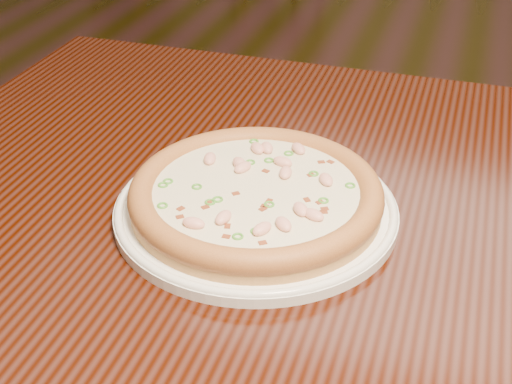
% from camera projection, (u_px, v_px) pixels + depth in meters
% --- Properties ---
extents(hero_table, '(1.20, 0.80, 0.75)m').
position_uv_depth(hero_table, '(363.00, 277.00, 0.86)').
color(hero_table, black).
rests_on(hero_table, ground).
extents(plate, '(0.31, 0.31, 0.02)m').
position_uv_depth(plate, '(256.00, 208.00, 0.79)').
color(plate, white).
rests_on(plate, hero_table).
extents(pizza, '(0.28, 0.28, 0.03)m').
position_uv_depth(pizza, '(256.00, 194.00, 0.78)').
color(pizza, tan).
rests_on(pizza, plate).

